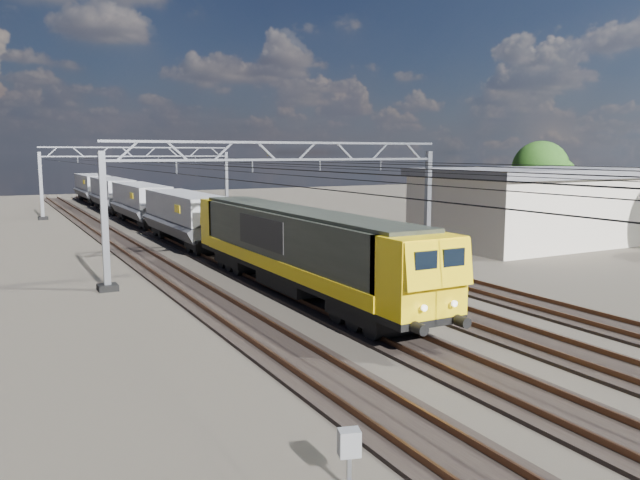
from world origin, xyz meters
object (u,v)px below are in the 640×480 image
industrial_shed (546,205)px  catenary_gantry_far (140,178)px  hopper_wagon_third (112,192)px  trackside_cabinet (349,445)px  locomotive (296,245)px  hopper_wagon_mid (141,201)px  hopper_wagon_lead (186,214)px  tree_far (545,171)px  catenary_gantry_mid (287,202)px  hopper_wagon_fourth (92,186)px

industrial_shed → catenary_gantry_far: bearing=122.9°
hopper_wagon_third → trackside_cabinet: hopper_wagon_third is taller
catenary_gantry_far → industrial_shed: bearing=-57.1°
locomotive → hopper_wagon_mid: locomotive is taller
hopper_wagon_mid → hopper_wagon_lead: bearing=-90.0°
locomotive → tree_far: size_ratio=2.78×
locomotive → hopper_wagon_third: bearing=90.0°
locomotive → tree_far: bearing=24.8°
catenary_gantry_mid → hopper_wagon_lead: catenary_gantry_mid is taller
hopper_wagon_fourth → trackside_cabinet: hopper_wagon_fourth is taller
tree_far → hopper_wagon_mid: bearing=152.3°
hopper_wagon_lead → hopper_wagon_mid: (0.00, 14.20, 0.00)m
trackside_cabinet → tree_far: (38.82, 30.49, 3.89)m
hopper_wagon_fourth → trackside_cabinet: 76.12m
hopper_wagon_mid → hopper_wagon_third: size_ratio=1.00×
catenary_gantry_far → hopper_wagon_third: bearing=112.1°
hopper_wagon_lead → hopper_wagon_fourth: bearing=90.0°
hopper_wagon_lead → industrial_shed: 26.21m
hopper_wagon_mid → tree_far: tree_far is taller
tree_far → hopper_wagon_fourth: bearing=125.5°
catenary_gantry_mid → hopper_wagon_mid: catenary_gantry_mid is taller
catenary_gantry_mid → hopper_wagon_fourth: 55.19m
catenary_gantry_far → tree_far: size_ratio=2.62×
hopper_wagon_fourth → trackside_cabinet: bearing=-94.9°
locomotive → industrial_shed: 25.05m
trackside_cabinet → industrial_shed: (30.50, 22.70, 1.78)m
industrial_shed → hopper_wagon_third: bearing=121.7°
hopper_wagon_lead → hopper_wagon_fourth: 42.60m
hopper_wagon_lead → industrial_shed: size_ratio=0.70×
hopper_wagon_fourth → industrial_shed: bearing=-65.7°
catenary_gantry_mid → tree_far: bearing=17.9°
hopper_wagon_mid → tree_far: (32.32, -16.94, 2.60)m
catenary_gantry_far → hopper_wagon_fourth: catenary_gantry_far is taller
catenary_gantry_far → hopper_wagon_mid: size_ratio=1.53×
hopper_wagon_mid → hopper_wagon_fourth: (0.00, 28.40, 0.00)m
hopper_wagon_third → hopper_wagon_fourth: same height
locomotive → hopper_wagon_lead: bearing=90.0°
catenary_gantry_far → hopper_wagon_third: (-2.00, 4.93, -1.67)m
hopper_wagon_lead → trackside_cabinet: size_ratio=10.40×
hopper_wagon_third → catenary_gantry_far: bearing=-67.9°
hopper_wagon_lead → hopper_wagon_fourth: same height
catenary_gantry_far → trackside_cabinet: (-8.50, -56.70, -2.96)m
hopper_wagon_mid → hopper_wagon_fourth: bearing=90.0°
hopper_wagon_lead → tree_far: (32.32, -2.74, 2.60)m
hopper_wagon_third → tree_far: size_ratio=1.71×
catenary_gantry_far → hopper_wagon_fourth: bearing=96.0°
hopper_wagon_lead → tree_far: size_ratio=1.71×
trackside_cabinet → tree_far: bearing=55.2°
hopper_wagon_lead → hopper_wagon_third: (0.00, 28.40, 0.00)m
hopper_wagon_lead → catenary_gantry_mid: bearing=-80.9°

